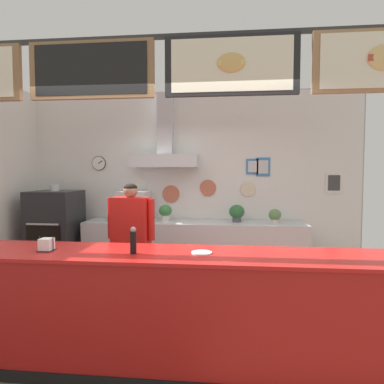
{
  "coord_description": "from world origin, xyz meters",
  "views": [
    {
      "loc": [
        0.61,
        -3.32,
        1.72
      ],
      "look_at": [
        0.19,
        0.66,
        1.48
      ],
      "focal_mm": 32.08,
      "sensor_mm": 36.0,
      "label": 1
    }
  ],
  "objects_px": {
    "potted_sage": "(275,216)",
    "potted_basil": "(237,212)",
    "napkin_holder": "(46,245)",
    "pepper_grinder": "(133,240)",
    "pizza_oven": "(56,236)",
    "shop_worker": "(131,245)",
    "potted_rosemary": "(165,212)",
    "condiment_plate": "(202,253)",
    "espresso_machine": "(134,206)"
  },
  "relations": [
    {
      "from": "potted_sage",
      "to": "potted_basil",
      "type": "bearing_deg",
      "value": 173.84
    },
    {
      "from": "napkin_holder",
      "to": "pepper_grinder",
      "type": "bearing_deg",
      "value": -1.57
    },
    {
      "from": "potted_basil",
      "to": "potted_sage",
      "type": "relative_size",
      "value": 1.25
    },
    {
      "from": "pizza_oven",
      "to": "pepper_grinder",
      "type": "height_order",
      "value": "pizza_oven"
    },
    {
      "from": "pizza_oven",
      "to": "potted_sage",
      "type": "relative_size",
      "value": 7.08
    },
    {
      "from": "shop_worker",
      "to": "potted_rosemary",
      "type": "distance_m",
      "value": 1.32
    },
    {
      "from": "condiment_plate",
      "to": "napkin_holder",
      "type": "bearing_deg",
      "value": -177.89
    },
    {
      "from": "potted_rosemary",
      "to": "pepper_grinder",
      "type": "distance_m",
      "value": 2.5
    },
    {
      "from": "espresso_machine",
      "to": "condiment_plate",
      "type": "height_order",
      "value": "espresso_machine"
    },
    {
      "from": "napkin_holder",
      "to": "potted_sage",
      "type": "bearing_deg",
      "value": 46.83
    },
    {
      "from": "pizza_oven",
      "to": "potted_basil",
      "type": "xyz_separation_m",
      "value": [
        2.83,
        0.25,
        0.37
      ]
    },
    {
      "from": "napkin_holder",
      "to": "shop_worker",
      "type": "bearing_deg",
      "value": 70.62
    },
    {
      "from": "potted_basil",
      "to": "condiment_plate",
      "type": "height_order",
      "value": "potted_basil"
    },
    {
      "from": "pizza_oven",
      "to": "condiment_plate",
      "type": "relative_size",
      "value": 8.58
    },
    {
      "from": "espresso_machine",
      "to": "shop_worker",
      "type": "bearing_deg",
      "value": -75.78
    },
    {
      "from": "shop_worker",
      "to": "potted_rosemary",
      "type": "bearing_deg",
      "value": -89.68
    },
    {
      "from": "potted_rosemary",
      "to": "potted_sage",
      "type": "distance_m",
      "value": 1.69
    },
    {
      "from": "potted_basil",
      "to": "pepper_grinder",
      "type": "height_order",
      "value": "pepper_grinder"
    },
    {
      "from": "espresso_machine",
      "to": "potted_sage",
      "type": "bearing_deg",
      "value": -0.06
    },
    {
      "from": "shop_worker",
      "to": "pepper_grinder",
      "type": "distance_m",
      "value": 1.3
    },
    {
      "from": "potted_sage",
      "to": "condiment_plate",
      "type": "bearing_deg",
      "value": -111.21
    },
    {
      "from": "espresso_machine",
      "to": "potted_rosemary",
      "type": "xyz_separation_m",
      "value": [
        0.5,
        0.03,
        -0.09
      ]
    },
    {
      "from": "potted_basil",
      "to": "condiment_plate",
      "type": "distance_m",
      "value": 2.48
    },
    {
      "from": "potted_sage",
      "to": "napkin_holder",
      "type": "distance_m",
      "value": 3.34
    },
    {
      "from": "shop_worker",
      "to": "potted_basil",
      "type": "distance_m",
      "value": 1.87
    },
    {
      "from": "condiment_plate",
      "to": "potted_rosemary",
      "type": "bearing_deg",
      "value": 107.48
    },
    {
      "from": "pepper_grinder",
      "to": "shop_worker",
      "type": "bearing_deg",
      "value": 107.1
    },
    {
      "from": "potted_basil",
      "to": "napkin_holder",
      "type": "xyz_separation_m",
      "value": [
        -1.72,
        -2.5,
        -0.01
      ]
    },
    {
      "from": "pizza_oven",
      "to": "shop_worker",
      "type": "relative_size",
      "value": 0.96
    },
    {
      "from": "espresso_machine",
      "to": "condiment_plate",
      "type": "bearing_deg",
      "value": -62.14
    },
    {
      "from": "potted_sage",
      "to": "condiment_plate",
      "type": "distance_m",
      "value": 2.56
    },
    {
      "from": "espresso_machine",
      "to": "potted_rosemary",
      "type": "relative_size",
      "value": 2.14
    },
    {
      "from": "espresso_machine",
      "to": "potted_basil",
      "type": "bearing_deg",
      "value": 2.11
    },
    {
      "from": "potted_rosemary",
      "to": "espresso_machine",
      "type": "bearing_deg",
      "value": -176.56
    },
    {
      "from": "potted_basil",
      "to": "potted_sage",
      "type": "bearing_deg",
      "value": -6.16
    },
    {
      "from": "potted_rosemary",
      "to": "napkin_holder",
      "type": "height_order",
      "value": "potted_rosemary"
    },
    {
      "from": "pizza_oven",
      "to": "pepper_grinder",
      "type": "distance_m",
      "value": 2.99
    },
    {
      "from": "potted_basil",
      "to": "napkin_holder",
      "type": "relative_size",
      "value": 2.04
    },
    {
      "from": "shop_worker",
      "to": "espresso_machine",
      "type": "bearing_deg",
      "value": -67.39
    },
    {
      "from": "shop_worker",
      "to": "pepper_grinder",
      "type": "xyz_separation_m",
      "value": [
        0.37,
        -1.2,
        0.3
      ]
    },
    {
      "from": "pizza_oven",
      "to": "napkin_holder",
      "type": "height_order",
      "value": "pizza_oven"
    },
    {
      "from": "potted_basil",
      "to": "potted_rosemary",
      "type": "distance_m",
      "value": 1.12
    },
    {
      "from": "condiment_plate",
      "to": "potted_basil",
      "type": "bearing_deg",
      "value": 81.74
    },
    {
      "from": "pizza_oven",
      "to": "napkin_holder",
      "type": "bearing_deg",
      "value": -63.79
    },
    {
      "from": "condiment_plate",
      "to": "pepper_grinder",
      "type": "distance_m",
      "value": 0.59
    },
    {
      "from": "potted_sage",
      "to": "pepper_grinder",
      "type": "relative_size",
      "value": 0.93
    },
    {
      "from": "potted_rosemary",
      "to": "napkin_holder",
      "type": "bearing_deg",
      "value": -103.62
    },
    {
      "from": "potted_basil",
      "to": "pizza_oven",
      "type": "bearing_deg",
      "value": -174.99
    },
    {
      "from": "potted_rosemary",
      "to": "potted_sage",
      "type": "xyz_separation_m",
      "value": [
        1.69,
        -0.03,
        -0.03
      ]
    },
    {
      "from": "pizza_oven",
      "to": "potted_basil",
      "type": "distance_m",
      "value": 2.86
    }
  ]
}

